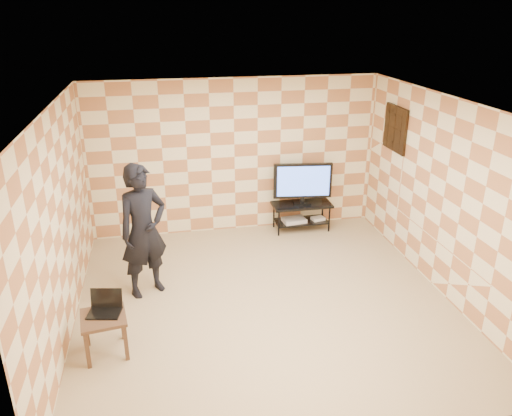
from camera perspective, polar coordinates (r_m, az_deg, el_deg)
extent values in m
plane|color=tan|center=(6.99, 0.98, -10.61)|extent=(5.00, 5.00, 0.00)
cube|color=beige|center=(8.68, -2.47, 5.86)|extent=(5.00, 0.02, 2.70)
cube|color=beige|center=(4.24, 8.44, -13.07)|extent=(5.00, 0.02, 2.70)
cube|color=beige|center=(6.35, -21.57, -1.99)|extent=(0.02, 5.00, 2.70)
cube|color=beige|center=(7.28, 20.66, 1.16)|extent=(0.02, 5.00, 2.70)
cube|color=white|center=(5.98, 1.15, 11.72)|extent=(5.00, 5.00, 0.02)
cube|color=black|center=(8.39, 15.64, 8.73)|extent=(0.04, 0.72, 0.72)
cube|color=black|center=(8.39, 15.64, 8.73)|extent=(0.04, 0.03, 0.68)
cube|color=black|center=(8.39, 15.64, 8.73)|extent=(0.04, 0.68, 0.03)
cube|color=black|center=(8.94, 5.25, 0.38)|extent=(1.05, 0.47, 0.04)
cube|color=black|center=(9.07, 5.18, -1.50)|extent=(0.95, 0.42, 0.03)
cylinder|color=black|center=(8.75, 2.62, -1.69)|extent=(0.03, 0.03, 0.50)
cylinder|color=black|center=(9.09, 2.06, -0.74)|extent=(0.03, 0.03, 0.50)
cylinder|color=black|center=(9.00, 8.37, -1.21)|extent=(0.03, 0.03, 0.50)
cylinder|color=black|center=(9.33, 7.61, -0.30)|extent=(0.03, 0.03, 0.50)
cube|color=black|center=(8.93, 5.26, 0.60)|extent=(0.33, 0.23, 0.03)
cube|color=black|center=(8.91, 5.27, 0.95)|extent=(0.08, 0.06, 0.09)
cube|color=black|center=(8.79, 5.35, 3.13)|extent=(1.03, 0.19, 0.63)
cube|color=blue|center=(8.75, 5.45, 3.05)|extent=(0.91, 0.12, 0.54)
cube|color=#B6B6B8|center=(8.98, 4.36, -1.38)|extent=(0.43, 0.33, 0.07)
cube|color=silver|center=(9.11, 7.08, -1.20)|extent=(0.26, 0.21, 0.05)
cube|color=#3A2819|center=(6.07, -17.07, -11.89)|extent=(0.56, 0.56, 0.04)
cube|color=#3A2819|center=(6.05, -18.70, -15.17)|extent=(0.05, 0.05, 0.46)
cube|color=#3A2819|center=(6.39, -18.83, -12.98)|extent=(0.05, 0.05, 0.46)
cube|color=#3A2819|center=(6.04, -14.65, -14.67)|extent=(0.05, 0.05, 0.46)
cube|color=#3A2819|center=(6.39, -15.03, -12.51)|extent=(0.05, 0.05, 0.46)
cube|color=black|center=(6.09, -16.93, -11.40)|extent=(0.41, 0.32, 0.02)
cube|color=black|center=(6.14, -16.72, -9.82)|extent=(0.37, 0.13, 0.23)
imported|color=black|center=(6.94, -12.74, -2.56)|extent=(0.82, 0.72, 1.89)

